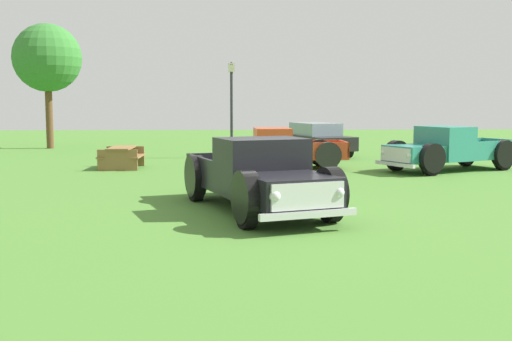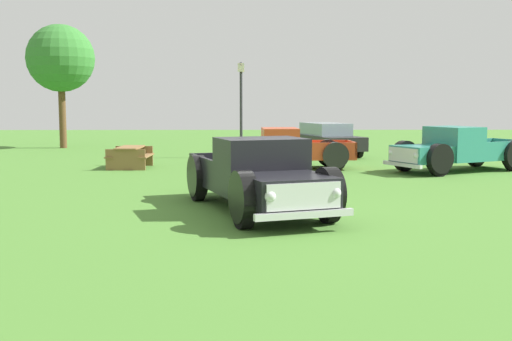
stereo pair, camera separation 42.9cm
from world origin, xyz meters
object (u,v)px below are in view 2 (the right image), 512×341
Objects in this scene: oak_tree_east at (61,59)px; sedan_distant_a at (326,138)px; picnic_table at (130,155)px; pickup_truck_behind_left at (278,149)px; pickup_truck_foreground at (262,178)px; pickup_truck_behind_right at (452,150)px; lamp_post_near at (241,108)px; trash_can at (449,147)px.

sedan_distant_a is at bearing -19.93° from oak_tree_east.
picnic_table is at bearing -146.60° from sedan_distant_a.
sedan_distant_a is 2.59× the size of picnic_table.
pickup_truck_foreground is at bearing -95.04° from pickup_truck_behind_left.
oak_tree_east reaches higher than pickup_truck_behind_left.
oak_tree_east is at bearing 118.25° from picnic_table.
pickup_truck_behind_left is 0.91× the size of pickup_truck_behind_right.
oak_tree_east is (-5.36, 9.98, 4.13)m from picnic_table.
pickup_truck_behind_left is (0.80, 9.04, -0.08)m from pickup_truck_foreground.
oak_tree_east is at bearing 160.07° from sedan_distant_a.
lamp_post_near reaches higher than sedan_distant_a.
sedan_distant_a is 14.59m from oak_tree_east.
sedan_distant_a is 4.98× the size of trash_can.
pickup_truck_behind_right is (6.77, 8.01, -0.04)m from pickup_truck_foreground.
pickup_truck_behind_right is at bearing -9.76° from pickup_truck_behind_left.
pickup_truck_foreground is 15.58m from trash_can.
lamp_post_near reaches higher than picnic_table.
pickup_truck_behind_right is at bearing -61.80° from sedan_distant_a.
sedan_distant_a is 5.32m from trash_can.
sedan_distant_a is at bearing 118.20° from pickup_truck_behind_right.
pickup_truck_behind_right is 1.14× the size of sedan_distant_a.
pickup_truck_foreground reaches higher than picnic_table.
picnic_table is at bearing -61.75° from oak_tree_east.
pickup_truck_behind_left is at bearing 84.96° from pickup_truck_foreground.
pickup_truck_foreground is 9.07m from pickup_truck_behind_left.
pickup_truck_behind_left reaches higher than trash_can.
pickup_truck_behind_left is 1.19× the size of lamp_post_near.
pickup_truck_behind_right is 2.95× the size of picnic_table.
pickup_truck_foreground is 1.20× the size of sedan_distant_a.
sedan_distant_a is at bearing 33.40° from picnic_table.
pickup_truck_foreground is at bearing -87.53° from lamp_post_near.
lamp_post_near is at bearing -31.54° from oak_tree_east.
picnic_table is 1.92× the size of trash_can.
oak_tree_east is (-16.76, 11.38, 3.88)m from pickup_truck_behind_right.
lamp_post_near is at bearing 92.47° from pickup_truck_foreground.
sedan_distant_a is 9.43m from picnic_table.
pickup_truck_behind_right is at bearing -34.18° from oak_tree_east.
sedan_distant_a is (2.44, 5.56, 0.07)m from pickup_truck_behind_left.
trash_can is (1.58, 5.14, -0.27)m from pickup_truck_behind_right.
picnic_table is at bearing 173.00° from pickup_truck_behind_right.
oak_tree_east reaches higher than pickup_truck_behind_right.
oak_tree_east reaches higher than lamp_post_near.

